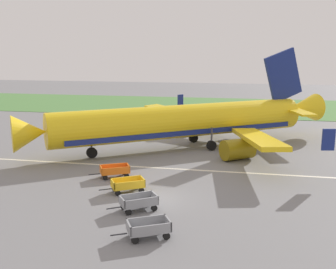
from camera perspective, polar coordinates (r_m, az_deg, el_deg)
ground_plane at (r=30.53m, az=-1.49°, el=-9.17°), size 220.00×220.00×0.00m
grass_strip at (r=80.84m, az=6.58°, el=4.03°), size 220.00×28.00×0.06m
apron_stripe at (r=37.91m, az=1.14°, el=-4.92°), size 120.00×0.36×0.01m
airplane at (r=45.72m, az=3.30°, el=1.90°), size 32.83×28.38×11.34m
baggage_cart_nearest at (r=24.49m, az=-2.80°, el=-13.16°), size 3.49×2.40×1.07m
baggage_cart_second_in_row at (r=28.38m, az=-4.22°, el=-9.57°), size 3.37×2.58×1.07m
baggage_cart_third_in_row at (r=31.89m, az=-5.76°, el=-7.14°), size 3.43×2.48×1.07m
baggage_cart_fourth_in_row at (r=35.64m, az=-7.60°, el=-5.13°), size 3.49×2.40×1.07m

